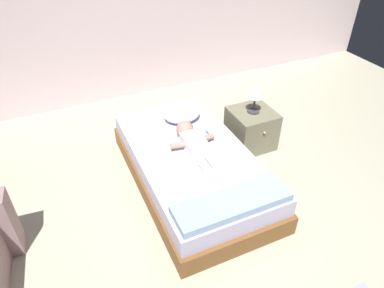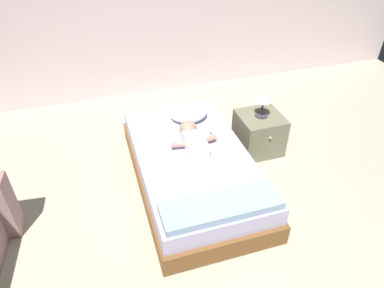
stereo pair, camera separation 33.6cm
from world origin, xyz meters
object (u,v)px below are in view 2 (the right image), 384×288
object	(u,v)px
toothbrush	(212,134)
lamp	(264,98)
pillow	(189,113)
baby	(193,140)
nightstand	(259,133)
bed	(192,167)

from	to	relation	value
toothbrush	lamp	size ratio (longest dim) A/B	0.42
pillow	lamp	world-z (taller)	lamp
baby	toothbrush	distance (m)	0.28
nightstand	lamp	size ratio (longest dim) A/B	1.63
nightstand	lamp	world-z (taller)	lamp
pillow	nightstand	size ratio (longest dim) A/B	0.82
baby	lamp	distance (m)	0.91
pillow	baby	xyz separation A→B (m)	(-0.11, -0.50, -0.01)
bed	baby	size ratio (longest dim) A/B	2.95
bed	toothbrush	distance (m)	0.42
toothbrush	nightstand	xyz separation A→B (m)	(0.61, 0.09, -0.17)
baby	nightstand	distance (m)	0.91
bed	toothbrush	bearing A→B (deg)	38.25
toothbrush	nightstand	distance (m)	0.64
lamp	baby	bearing A→B (deg)	-166.12
pillow	baby	size ratio (longest dim) A/B	0.61
nightstand	lamp	distance (m)	0.45
bed	baby	world-z (taller)	baby
baby	nightstand	bearing A→B (deg)	13.88
baby	pillow	bearing A→B (deg)	78.08
pillow	baby	bearing A→B (deg)	-101.92
bed	baby	distance (m)	0.29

